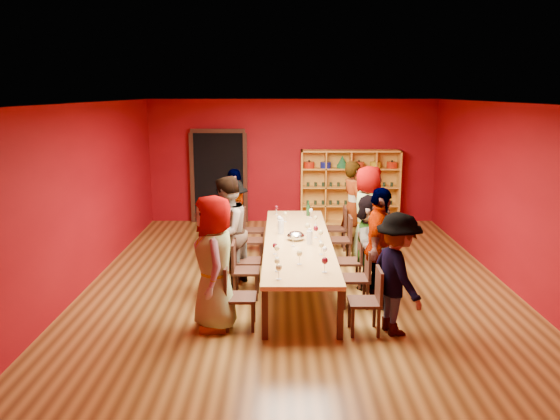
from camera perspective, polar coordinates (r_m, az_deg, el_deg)
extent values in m
cube|color=#593A17|center=(9.37, 1.83, -7.61)|extent=(7.10, 9.10, 0.02)
cube|color=maroon|center=(13.42, 1.30, 5.11)|extent=(7.10, 0.02, 3.00)
cube|color=maroon|center=(4.62, 3.66, -9.04)|extent=(7.10, 0.02, 3.00)
cube|color=maroon|center=(9.52, -19.72, 1.42)|extent=(0.02, 9.10, 3.00)
cube|color=maroon|center=(9.73, 23.04, 1.38)|extent=(0.02, 9.10, 3.00)
cube|color=white|center=(8.81, 1.97, 11.20)|extent=(7.10, 9.10, 0.02)
cube|color=tan|center=(9.14, 1.87, -3.30)|extent=(1.10, 4.50, 0.06)
cube|color=black|center=(7.21, -1.58, -10.83)|extent=(0.08, 0.08, 0.69)
cube|color=black|center=(11.33, -0.96, -2.18)|extent=(0.08, 0.08, 0.69)
cube|color=black|center=(7.25, 6.32, -10.77)|extent=(0.08, 0.08, 0.69)
cube|color=black|center=(11.36, 3.99, -2.17)|extent=(0.08, 0.08, 0.69)
cube|color=black|center=(13.49, -6.38, 3.36)|extent=(1.20, 0.14, 2.20)
cube|color=black|center=(13.29, -6.53, 8.22)|extent=(1.32, 0.06, 0.10)
cube|color=black|center=(13.51, -9.16, 3.29)|extent=(0.10, 0.06, 2.20)
cube|color=black|center=(13.36, -3.64, 3.33)|extent=(0.10, 0.06, 2.20)
cube|color=gold|center=(13.29, 2.26, 2.42)|extent=(0.04, 0.40, 1.80)
cube|color=gold|center=(13.58, 12.26, 2.36)|extent=(0.04, 0.40, 1.80)
cube|color=gold|center=(13.26, 7.42, 6.15)|extent=(2.40, 0.40, 0.04)
cube|color=gold|center=(13.56, 7.22, -1.26)|extent=(2.40, 0.40, 0.04)
cube|color=gold|center=(13.57, 7.22, 2.54)|extent=(2.40, 0.02, 1.80)
cube|color=gold|center=(13.47, 7.26, 0.51)|extent=(2.36, 0.38, 0.03)
cube|color=gold|center=(13.38, 7.32, 2.40)|extent=(2.36, 0.38, 0.03)
cube|color=gold|center=(13.32, 7.37, 4.31)|extent=(2.36, 0.38, 0.03)
cube|color=gold|center=(13.32, 4.75, 2.41)|extent=(0.03, 0.38, 1.76)
cube|color=gold|center=(13.38, 7.32, 2.40)|extent=(0.03, 0.38, 1.76)
cube|color=gold|center=(13.47, 9.85, 2.38)|extent=(0.03, 0.38, 1.76)
cylinder|color=red|center=(13.21, 3.06, 4.73)|extent=(0.26, 0.26, 0.15)
sphere|color=black|center=(13.20, 3.07, 5.13)|extent=(0.05, 0.05, 0.05)
cylinder|color=navy|center=(13.24, 4.80, 4.72)|extent=(0.26, 0.26, 0.15)
sphere|color=black|center=(13.23, 4.80, 5.12)|extent=(0.05, 0.05, 0.05)
cylinder|color=#1B6E3E|center=(13.28, 6.52, 4.55)|extent=(0.26, 0.26, 0.08)
cone|color=#1B6E3E|center=(13.26, 6.53, 5.19)|extent=(0.24, 0.24, 0.22)
cylinder|color=#B22D14|center=(13.33, 8.24, 4.68)|extent=(0.26, 0.26, 0.15)
sphere|color=black|center=(13.32, 8.25, 5.09)|extent=(0.05, 0.05, 0.05)
cylinder|color=gold|center=(13.39, 9.94, 4.66)|extent=(0.26, 0.26, 0.15)
sphere|color=black|center=(13.38, 9.95, 5.06)|extent=(0.05, 0.05, 0.05)
cylinder|color=red|center=(13.47, 11.62, 4.63)|extent=(0.26, 0.26, 0.15)
sphere|color=black|center=(13.45, 11.64, 5.03)|extent=(0.05, 0.05, 0.05)
cylinder|color=#1B3122|center=(13.37, 2.93, 0.79)|extent=(0.07, 0.07, 0.10)
cylinder|color=#1B3122|center=(13.38, 3.72, 0.79)|extent=(0.07, 0.07, 0.10)
cylinder|color=#1B3122|center=(13.39, 4.51, 0.79)|extent=(0.07, 0.07, 0.10)
cylinder|color=#1B3122|center=(13.41, 5.30, 0.79)|extent=(0.07, 0.07, 0.10)
cylinder|color=#1B3122|center=(13.42, 6.09, 0.79)|extent=(0.07, 0.07, 0.10)
cylinder|color=#1B3122|center=(13.44, 6.87, 0.79)|extent=(0.07, 0.07, 0.10)
cylinder|color=#1B3122|center=(13.47, 7.65, 0.78)|extent=(0.07, 0.07, 0.10)
cylinder|color=#1B3122|center=(13.49, 8.43, 0.78)|extent=(0.07, 0.07, 0.10)
cylinder|color=#1B3122|center=(13.52, 9.21, 0.78)|extent=(0.07, 0.07, 0.10)
cylinder|color=#1B3122|center=(13.55, 9.98, 0.78)|extent=(0.07, 0.07, 0.10)
cylinder|color=#1B3122|center=(13.58, 10.75, 0.78)|extent=(0.07, 0.07, 0.10)
cylinder|color=#1B3122|center=(13.62, 11.51, 0.77)|extent=(0.07, 0.07, 0.10)
cylinder|color=#1B3122|center=(13.28, 2.95, 2.69)|extent=(0.07, 0.07, 0.10)
cylinder|color=#1B3122|center=(13.29, 3.75, 2.69)|extent=(0.07, 0.07, 0.10)
cylinder|color=#1B3122|center=(13.31, 4.54, 2.69)|extent=(0.07, 0.07, 0.10)
cylinder|color=#1B3122|center=(13.32, 5.34, 2.69)|extent=(0.07, 0.07, 0.10)
cylinder|color=#1B3122|center=(13.34, 6.13, 2.68)|extent=(0.07, 0.07, 0.10)
cylinder|color=#1B3122|center=(13.36, 6.92, 2.68)|extent=(0.07, 0.07, 0.10)
cylinder|color=#1B3122|center=(13.39, 7.71, 2.67)|extent=(0.07, 0.07, 0.10)
cylinder|color=#1B3122|center=(13.41, 8.49, 2.67)|extent=(0.07, 0.07, 0.10)
cylinder|color=#1B3122|center=(13.44, 9.27, 2.66)|extent=(0.07, 0.07, 0.10)
cylinder|color=#1B3122|center=(13.47, 10.05, 2.65)|extent=(0.07, 0.07, 0.10)
cylinder|color=#1B3122|center=(13.50, 10.82, 2.65)|extent=(0.07, 0.07, 0.10)
cylinder|color=#1B3122|center=(13.54, 11.59, 2.64)|extent=(0.07, 0.07, 0.10)
cube|color=black|center=(7.54, -4.12, -9.10)|extent=(0.42, 0.42, 0.04)
cube|color=black|center=(7.47, -5.61, -7.37)|extent=(0.04, 0.40, 0.44)
cube|color=black|center=(7.49, -5.51, -11.16)|extent=(0.04, 0.04, 0.41)
cube|color=black|center=(7.46, -2.86, -11.20)|extent=(0.04, 0.04, 0.41)
cube|color=black|center=(7.80, -5.27, -10.17)|extent=(0.04, 0.04, 0.41)
cube|color=black|center=(7.77, -2.73, -10.20)|extent=(0.04, 0.04, 0.41)
imported|color=#15163B|center=(7.41, -6.89, -5.50)|extent=(0.66, 0.98, 1.85)
cube|color=black|center=(8.59, -3.58, -6.37)|extent=(0.42, 0.42, 0.04)
cube|color=black|center=(8.53, -4.88, -4.84)|extent=(0.04, 0.40, 0.44)
cube|color=black|center=(8.52, -4.79, -8.16)|extent=(0.04, 0.04, 0.41)
cube|color=black|center=(8.50, -2.48, -8.18)|extent=(0.04, 0.04, 0.41)
cube|color=black|center=(8.84, -4.60, -7.39)|extent=(0.04, 0.04, 0.41)
cube|color=black|center=(8.82, -2.38, -7.41)|extent=(0.04, 0.04, 0.41)
imported|color=#D48F8E|center=(8.53, -6.20, -4.33)|extent=(0.53, 0.63, 1.49)
cube|color=black|center=(9.06, -3.39, -5.37)|extent=(0.42, 0.42, 0.04)
cube|color=black|center=(9.01, -4.61, -3.91)|extent=(0.04, 0.40, 0.44)
cube|color=black|center=(8.99, -4.52, -7.06)|extent=(0.04, 0.04, 0.41)
cube|color=black|center=(8.97, -2.34, -7.08)|extent=(0.04, 0.04, 0.41)
cube|color=black|center=(9.31, -4.36, -6.37)|extent=(0.04, 0.04, 0.41)
cube|color=black|center=(9.29, -2.25, -6.38)|extent=(0.04, 0.04, 0.41)
imported|color=#5375AB|center=(8.95, -5.62, -2.35)|extent=(0.77, 1.01, 1.85)
cube|color=black|center=(10.28, -2.97, -3.23)|extent=(0.42, 0.42, 0.04)
cube|color=black|center=(10.23, -4.05, -1.93)|extent=(0.04, 0.40, 0.44)
cube|color=black|center=(10.19, -3.96, -4.70)|extent=(0.04, 0.04, 0.41)
cube|color=black|center=(10.17, -2.04, -4.71)|extent=(0.04, 0.04, 0.41)
cube|color=black|center=(10.51, -3.83, -4.16)|extent=(0.04, 0.04, 0.41)
cube|color=black|center=(10.49, -1.98, -4.17)|extent=(0.04, 0.04, 0.41)
imported|color=#131B36|center=(10.21, -4.98, -1.22)|extent=(0.56, 1.08, 1.60)
cube|color=black|center=(11.02, -2.76, -2.15)|extent=(0.42, 0.42, 0.04)
cube|color=black|center=(10.98, -3.76, -0.94)|extent=(0.04, 0.40, 0.44)
cube|color=black|center=(10.93, -3.68, -3.51)|extent=(0.04, 0.04, 0.41)
cube|color=black|center=(10.91, -1.90, -3.52)|extent=(0.04, 0.04, 0.41)
cube|color=black|center=(11.25, -3.57, -3.04)|extent=(0.04, 0.04, 0.41)
cube|color=black|center=(11.24, -1.84, -3.05)|extent=(0.04, 0.04, 0.41)
imported|color=black|center=(10.95, -4.74, -0.05)|extent=(0.72, 1.08, 1.69)
cube|color=black|center=(7.46, 8.80, -9.48)|extent=(0.42, 0.42, 0.04)
cube|color=black|center=(7.40, 10.32, -7.71)|extent=(0.04, 0.40, 0.44)
cube|color=black|center=(7.36, 7.60, -11.63)|extent=(0.04, 0.04, 0.41)
cube|color=black|center=(7.42, 10.26, -11.55)|extent=(0.04, 0.04, 0.41)
cube|color=black|center=(7.67, 7.27, -10.60)|extent=(0.04, 0.04, 0.41)
cube|color=black|center=(7.72, 9.82, -10.53)|extent=(0.04, 0.04, 0.41)
imported|color=#131636|center=(7.40, 12.16, -6.55)|extent=(0.72, 1.14, 1.65)
cube|color=black|center=(8.33, 7.83, -7.09)|extent=(0.42, 0.42, 0.04)
cube|color=black|center=(8.28, 9.19, -5.50)|extent=(0.04, 0.40, 0.44)
cube|color=black|center=(8.22, 6.76, -8.98)|extent=(0.04, 0.04, 0.41)
cube|color=black|center=(8.27, 9.12, -8.93)|extent=(0.04, 0.04, 0.41)
cube|color=black|center=(8.54, 6.49, -8.16)|extent=(0.04, 0.04, 0.41)
cube|color=black|center=(8.58, 8.77, -8.12)|extent=(0.04, 0.04, 0.41)
imported|color=#525258|center=(8.23, 10.31, -3.91)|extent=(0.77, 1.16, 1.81)
cube|color=black|center=(9.11, 7.14, -5.36)|extent=(0.42, 0.42, 0.04)
cube|color=black|center=(9.06, 8.38, -3.90)|extent=(0.04, 0.40, 0.44)
cube|color=black|center=(9.00, 6.15, -7.07)|extent=(0.04, 0.04, 0.41)
cube|color=black|center=(9.04, 8.31, -7.04)|extent=(0.04, 0.04, 0.41)
cube|color=black|center=(9.32, 5.93, -6.38)|extent=(0.04, 0.04, 0.41)
cube|color=black|center=(9.36, 8.02, -6.35)|extent=(0.04, 0.04, 0.41)
imported|color=#5276A9|center=(9.06, 9.34, -3.24)|extent=(0.89, 1.50, 1.55)
cube|color=black|center=(10.37, 6.26, -3.15)|extent=(0.42, 0.42, 0.04)
cube|color=black|center=(10.33, 7.34, -1.86)|extent=(0.04, 0.40, 0.44)
cube|color=black|center=(10.25, 5.38, -4.62)|extent=(0.04, 0.04, 0.41)
cube|color=black|center=(10.29, 7.28, -4.60)|extent=(0.04, 0.04, 0.41)
cube|color=black|center=(10.57, 5.22, -4.08)|extent=(0.04, 0.04, 0.41)
cube|color=black|center=(10.61, 7.05, -4.07)|extent=(0.04, 0.04, 0.41)
imported|color=silver|center=(10.32, 9.16, -0.50)|extent=(0.51, 0.91, 1.84)
cube|color=black|center=(11.20, 5.79, -1.97)|extent=(0.42, 0.42, 0.04)
cube|color=black|center=(11.16, 6.79, -0.77)|extent=(0.04, 0.40, 0.44)
cube|color=black|center=(11.08, 4.98, -3.31)|extent=(0.04, 0.04, 0.41)
cube|color=black|center=(11.11, 6.73, -3.30)|extent=(0.04, 0.04, 0.41)
cube|color=black|center=(11.41, 4.83, -2.85)|extent=(0.04, 0.04, 0.41)
cube|color=black|center=(11.44, 6.53, -2.85)|extent=(0.04, 0.04, 0.41)
imported|color=white|center=(11.13, 7.64, 0.44)|extent=(0.66, 0.77, 1.82)
cylinder|color=white|center=(10.03, -0.08, -1.68)|extent=(0.06, 0.06, 0.01)
cylinder|color=white|center=(10.02, -0.08, -1.35)|extent=(0.01, 0.01, 0.11)
ellipsoid|color=white|center=(10.00, -0.08, -0.85)|extent=(0.08, 0.08, 0.09)
cylinder|color=white|center=(9.96, 0.16, -1.79)|extent=(0.06, 0.06, 0.01)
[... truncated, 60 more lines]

